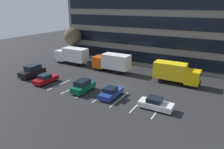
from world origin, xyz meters
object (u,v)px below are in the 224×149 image
at_px(suv_forest, 83,86).
at_px(box_truck_orange, 112,62).
at_px(box_truck_white, 72,55).
at_px(sedan_maroon, 46,79).
at_px(sedan_white, 156,104).
at_px(sedan_navy, 111,93).
at_px(suv_black, 32,71).
at_px(box_truck_yellow_all, 176,72).
at_px(bare_tree, 73,36).

bearing_deg(suv_forest, box_truck_orange, 96.22).
relative_size(box_truck_white, sedan_maroon, 1.82).
distance_m(sedan_white, sedan_maroon, 18.96).
bearing_deg(sedan_maroon, sedan_white, 0.95).
xyz_separation_m(box_truck_white, sedan_navy, (16.10, -10.74, -1.31)).
distance_m(box_truck_white, sedan_white, 25.27).
xyz_separation_m(suv_black, suv_forest, (12.24, -0.97, -0.12)).
height_order(box_truck_orange, sedan_navy, box_truck_orange).
bearing_deg(sedan_navy, box_truck_yellow_all, 56.81).
xyz_separation_m(box_truck_yellow_all, suv_forest, (-11.15, -10.37, -1.04)).
bearing_deg(sedan_white, sedan_maroon, -179.05).
bearing_deg(sedan_navy, box_truck_orange, 119.30).
distance_m(sedan_white, suv_black, 23.49).
bearing_deg(sedan_white, box_truck_yellow_all, 90.48).
bearing_deg(box_truck_yellow_all, bare_tree, 170.79).
xyz_separation_m(sedan_white, suv_black, (-23.47, 0.82, 0.31)).
bearing_deg(sedan_navy, sedan_white, -2.03).
bearing_deg(box_truck_yellow_all, sedan_navy, -123.19).
relative_size(box_truck_white, bare_tree, 1.04).
bearing_deg(sedan_white, bare_tree, 150.31).
distance_m(suv_black, suv_forest, 12.28).
relative_size(box_truck_white, sedan_white, 1.83).
height_order(box_truck_white, sedan_white, box_truck_white).
distance_m(suv_forest, bare_tree, 20.46).
relative_size(box_truck_orange, bare_tree, 1.02).
distance_m(sedan_white, sedan_navy, 6.62).
relative_size(suv_black, sedan_navy, 1.10).
bearing_deg(box_truck_white, box_truck_yellow_all, -1.91).
relative_size(box_truck_white, suv_black, 1.65).
height_order(suv_black, suv_forest, suv_black).
height_order(box_truck_yellow_all, sedan_white, box_truck_yellow_all).
height_order(sedan_white, sedan_navy, sedan_navy).
xyz_separation_m(suv_forest, sedan_maroon, (-7.73, -0.16, -0.19)).
bearing_deg(suv_forest, sedan_maroon, -178.83).
xyz_separation_m(box_truck_yellow_all, box_truck_white, (-22.64, 0.76, 0.09)).
bearing_deg(box_truck_yellow_all, box_truck_white, 178.09).
relative_size(box_truck_white, box_truck_orange, 1.02).
relative_size(box_truck_yellow_all, sedan_maroon, 1.74).
height_order(box_truck_orange, bare_tree, bare_tree).
bearing_deg(suv_black, sedan_white, -1.99).
distance_m(box_truck_white, box_truck_orange, 10.33).
xyz_separation_m(suv_black, sedan_maroon, (4.51, -1.13, -0.31)).
bearing_deg(suv_black, box_truck_orange, 41.26).
height_order(sedan_white, bare_tree, bare_tree).
bearing_deg(suv_forest, sedan_white, 0.79).
height_order(box_truck_yellow_all, box_truck_orange, box_truck_orange).
bearing_deg(sedan_maroon, box_truck_yellow_all, 29.16).
bearing_deg(bare_tree, sedan_maroon, -67.45).
bearing_deg(sedan_maroon, suv_forest, 1.17).
height_order(box_truck_white, sedan_navy, box_truck_white).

